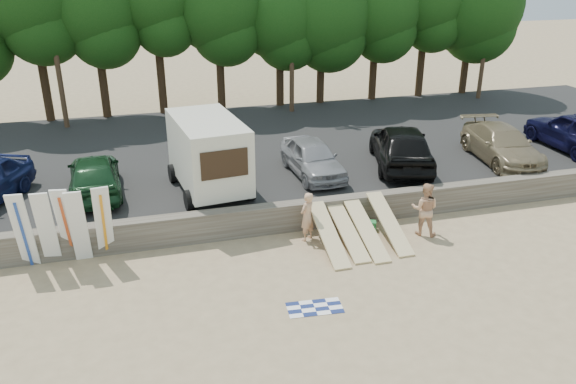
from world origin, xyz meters
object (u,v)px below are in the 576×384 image
object	(u,v)px
cooler	(370,226)
car_1	(94,174)
beachgoer_a	(307,217)
car_5	(576,131)
beachgoer_b	(425,209)
box_trailer	(208,152)
car_2	(312,158)
car_4	(502,144)
car_3	(401,146)

from	to	relation	value
cooler	car_1	bearing A→B (deg)	177.48
beachgoer_a	cooler	size ratio (longest dim) A/B	4.45
car_5	beachgoer_b	size ratio (longest dim) A/B	2.77
box_trailer	car_2	world-z (taller)	box_trailer
beachgoer_a	car_4	bearing A→B (deg)	163.95
box_trailer	cooler	bearing A→B (deg)	-40.24
car_5	cooler	world-z (taller)	car_5
beachgoer_b	car_4	bearing A→B (deg)	-112.49
car_1	car_3	bearing A→B (deg)	175.54
car_4	beachgoer_b	xyz separation A→B (m)	(-5.78, -4.13, -0.50)
beachgoer_a	car_5	bearing A→B (deg)	159.84
car_1	car_4	world-z (taller)	car_1
beachgoer_a	car_1	bearing A→B (deg)	-67.77
box_trailer	beachgoer_a	world-z (taller)	box_trailer
car_2	beachgoer_a	distance (m)	4.32
car_2	cooler	size ratio (longest dim) A/B	11.03
car_3	car_4	size ratio (longest dim) A/B	1.06
box_trailer	car_3	xyz separation A→B (m)	(7.99, 0.50, -0.63)
car_5	cooler	size ratio (longest dim) A/B	13.58
car_2	car_4	size ratio (longest dim) A/B	0.84
car_5	cooler	bearing A→B (deg)	19.51
car_1	car_4	bearing A→B (deg)	174.24
car_3	beachgoer_b	world-z (taller)	car_3
car_1	car_5	xyz separation A→B (m)	(20.54, -0.46, 0.12)
car_4	beachgoer_b	world-z (taller)	car_4
car_5	beachgoer_b	distance (m)	10.79
car_4	cooler	distance (m)	8.21
car_4	car_3	bearing A→B (deg)	-178.22
car_1	car_4	distance (m)	16.54
car_4	cooler	world-z (taller)	car_4
box_trailer	car_2	bearing A→B (deg)	1.04
car_3	beachgoer_a	world-z (taller)	car_3
car_1	car_4	xyz separation A→B (m)	(16.52, -0.81, -0.04)
car_2	car_4	world-z (taller)	car_4
box_trailer	car_1	distance (m)	4.24
box_trailer	beachgoer_b	xyz separation A→B (m)	(6.66, -4.13, -1.30)
car_1	cooler	xyz separation A→B (m)	(9.14, -4.17, -1.30)
car_1	box_trailer	bearing A→B (deg)	165.75
car_5	beachgoer_b	xyz separation A→B (m)	(-9.80, -4.48, -0.65)
box_trailer	car_2	distance (m)	4.30
car_4	car_5	bearing A→B (deg)	13.02
car_2	car_5	bearing A→B (deg)	-3.55
box_trailer	beachgoer_b	bearing A→B (deg)	-38.48
car_2	beachgoer_b	size ratio (longest dim) A/B	2.25
car_2	car_5	size ratio (longest dim) A/B	0.81
car_3	car_5	bearing A→B (deg)	-164.21
car_2	cooler	xyz separation A→B (m)	(0.88, -3.92, -1.25)
car_2	beachgoer_b	distance (m)	5.33
beachgoer_a	beachgoer_b	distance (m)	4.00
box_trailer	beachgoer_a	bearing A→B (deg)	-58.53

